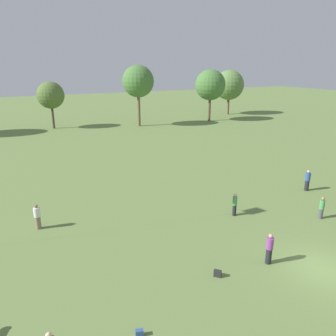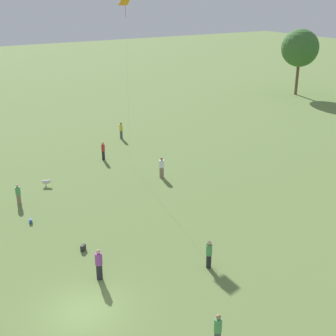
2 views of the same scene
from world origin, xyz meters
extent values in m
plane|color=olive|center=(0.00, 0.00, 0.00)|extent=(240.00, 240.00, 0.00)
cylinder|color=brown|center=(-32.07, 47.09, 2.46)|extent=(0.43, 0.43, 4.91)
sphere|color=#38662D|center=(-32.07, 47.09, 6.99)|extent=(5.53, 5.53, 5.53)
cylinder|color=#4C4C51|center=(-25.41, 14.28, 0.45)|extent=(0.39, 0.39, 0.91)
cylinder|color=gold|center=(-25.41, 14.28, 1.24)|extent=(0.46, 0.46, 0.66)
sphere|color=brown|center=(-25.41, 14.28, 1.69)|extent=(0.24, 0.24, 0.24)
cylinder|color=#232328|center=(-20.17, 9.89, 0.45)|extent=(0.40, 0.40, 0.90)
cylinder|color=#B72D2D|center=(-20.17, 9.89, 1.23)|extent=(0.47, 0.47, 0.65)
sphere|color=tan|center=(-20.17, 9.89, 1.67)|extent=(0.24, 0.24, 0.24)
cylinder|color=#232328|center=(0.00, 7.78, 0.43)|extent=(0.34, 0.34, 0.85)
cylinder|color=#4C9956|center=(0.00, 7.78, 1.19)|extent=(0.41, 0.41, 0.68)
sphere|color=tan|center=(0.00, 7.78, 1.65)|extent=(0.24, 0.24, 0.24)
cylinder|color=#847056|center=(-13.53, 12.45, 0.46)|extent=(0.41, 0.41, 0.92)
cylinder|color=white|center=(-13.53, 12.45, 1.25)|extent=(0.48, 0.48, 0.65)
sphere|color=brown|center=(-13.53, 12.45, 1.69)|extent=(0.24, 0.24, 0.24)
cylinder|color=#847056|center=(-14.46, 0.46, 0.40)|extent=(0.46, 0.46, 0.79)
cylinder|color=#4C9956|center=(-14.46, 0.46, 1.10)|extent=(0.54, 0.54, 0.61)
sphere|color=beige|center=(-14.46, 0.46, 1.52)|extent=(0.24, 0.24, 0.24)
cylinder|color=#232328|center=(-2.23, 1.84, 0.47)|extent=(0.37, 0.37, 0.95)
cylinder|color=purple|center=(-2.23, 1.84, 1.30)|extent=(0.44, 0.44, 0.70)
sphere|color=tan|center=(-2.23, 1.84, 1.76)|extent=(0.24, 0.24, 0.24)
cylinder|color=#4C9956|center=(5.43, 4.39, 1.12)|extent=(0.50, 0.50, 0.70)
sphere|color=#A87A56|center=(5.43, 4.39, 1.59)|extent=(0.24, 0.24, 0.24)
cube|color=orange|center=(-17.56, 11.42, 14.36)|extent=(0.87, 1.07, 0.71)
cylinder|color=#E54C99|center=(-17.56, 11.42, 13.59)|extent=(0.04, 0.04, 0.99)
cylinder|color=silver|center=(-17.56, 11.42, 7.18)|extent=(0.01, 0.01, 14.36)
cylinder|color=silver|center=(-16.74, 3.21, 0.41)|extent=(0.50, 0.57, 0.31)
sphere|color=silver|center=(-16.59, 3.51, 0.45)|extent=(0.28, 0.28, 0.28)
cylinder|color=silver|center=(-16.74, 3.21, 0.12)|extent=(0.14, 0.14, 0.25)
cube|color=#262628|center=(-5.59, 2.15, 0.20)|extent=(0.42, 0.43, 0.39)
cube|color=#33518C|center=(-10.93, 0.35, 0.15)|extent=(0.38, 0.29, 0.29)
camera|label=1|loc=(-14.99, -10.08, 11.04)|focal=35.00mm
camera|label=2|loc=(18.97, -6.35, 15.39)|focal=50.00mm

